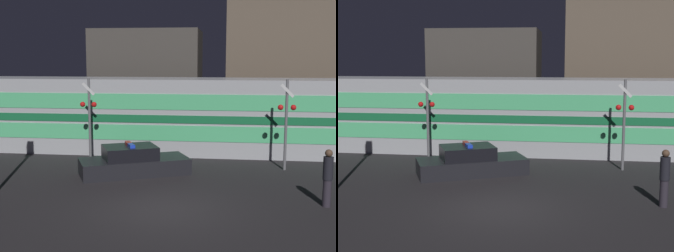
{
  "view_description": "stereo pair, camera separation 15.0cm",
  "coord_description": "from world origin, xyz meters",
  "views": [
    {
      "loc": [
        1.92,
        -13.84,
        4.7
      ],
      "look_at": [
        -0.69,
        6.54,
        1.64
      ],
      "focal_mm": 50.0,
      "sensor_mm": 36.0,
      "label": 1
    },
    {
      "loc": [
        2.07,
        -13.82,
        4.7
      ],
      "look_at": [
        -0.69,
        6.54,
        1.64
      ],
      "focal_mm": 50.0,
      "sensor_mm": 36.0,
      "label": 2
    }
  ],
  "objects": [
    {
      "name": "crossing_signal_far",
      "position": [
        -4.12,
        6.0,
        2.16
      ],
      "size": [
        0.75,
        0.3,
        3.75
      ],
      "color": "slate",
      "rests_on": "ground_plane"
    },
    {
      "name": "train",
      "position": [
        0.39,
        8.87,
        1.82
      ],
      "size": [
        23.22,
        2.85,
        3.64
      ],
      "color": "#B7BABF",
      "rests_on": "ground_plane"
    },
    {
      "name": "building_center",
      "position": [
        7.57,
        15.53,
        4.23
      ],
      "size": [
        11.57,
        4.06,
        8.45
      ],
      "color": "brown",
      "rests_on": "ground_plane"
    },
    {
      "name": "pedestrian",
      "position": [
        5.08,
        0.93,
        0.95
      ],
      "size": [
        0.31,
        0.31,
        1.84
      ],
      "color": "#2D2833",
      "rests_on": "ground_plane"
    },
    {
      "name": "building_left",
      "position": [
        -3.0,
        15.15,
        3.15
      ],
      "size": [
        6.42,
        5.19,
        6.3
      ],
      "color": "#47423D",
      "rests_on": "ground_plane"
    },
    {
      "name": "police_car",
      "position": [
        -1.8,
        4.21,
        0.47
      ],
      "size": [
        4.65,
        3.38,
        1.28
      ],
      "rotation": [
        0.0,
        0.0,
        0.43
      ],
      "color": "black",
      "rests_on": "ground_plane"
    },
    {
      "name": "ground_plane",
      "position": [
        0.0,
        0.0,
        0.0
      ],
      "size": [
        120.0,
        120.0,
        0.0
      ],
      "primitive_type": "plane",
      "color": "#262326"
    },
    {
      "name": "crossing_signal_near",
      "position": [
        4.33,
        5.65,
        2.18
      ],
      "size": [
        0.75,
        0.3,
        3.78
      ],
      "color": "slate",
      "rests_on": "ground_plane"
    }
  ]
}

